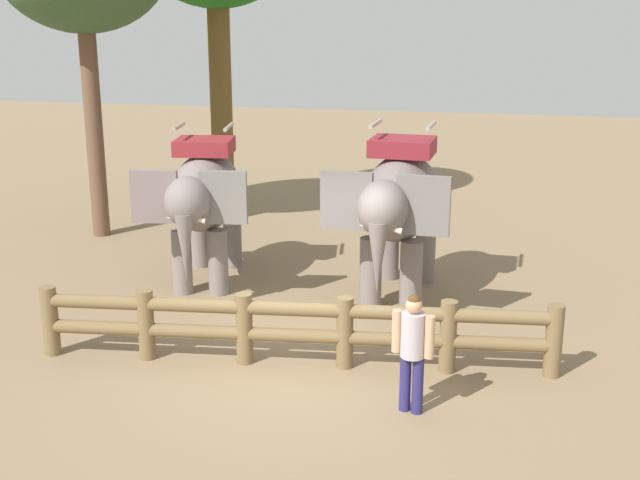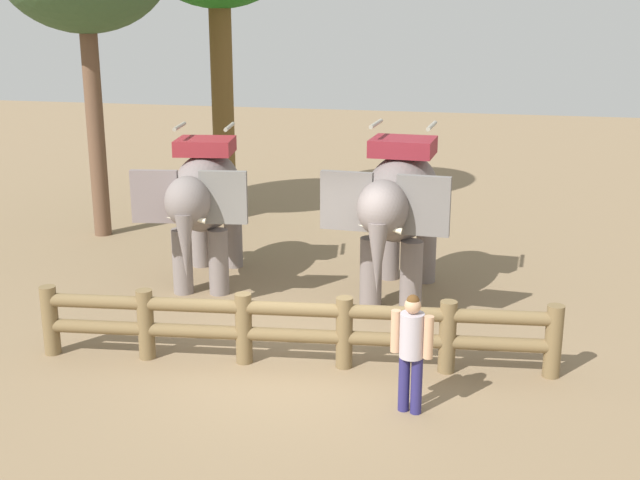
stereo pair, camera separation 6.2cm
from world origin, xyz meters
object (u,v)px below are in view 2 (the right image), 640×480
Objects in this scene: tourist_woman_in_black at (412,345)px; elephant_near_left at (205,197)px; log_fence at (294,325)px; elephant_center at (399,203)px.

elephant_near_left is at bearing 135.59° from tourist_woman_in_black.
elephant_near_left reaches higher than tourist_woman_in_black.
log_fence is 3.47m from elephant_center.
elephant_center is (1.06, 3.10, 1.13)m from log_fence.
elephant_center is (3.56, -0.06, 0.08)m from elephant_near_left.
elephant_center is at bearing -0.93° from elephant_near_left.
log_fence is at bearing -108.95° from elephant_center.
log_fence is 2.14× the size of elephant_near_left.
elephant_center reaches higher than elephant_near_left.
tourist_woman_in_black is (1.80, -1.05, 0.31)m from log_fence.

